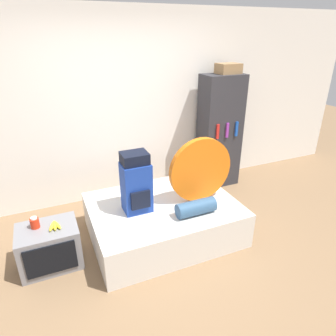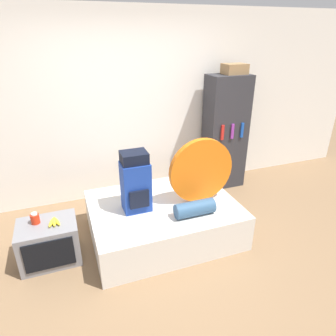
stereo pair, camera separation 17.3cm
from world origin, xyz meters
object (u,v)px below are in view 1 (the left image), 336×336
at_px(television, 50,247).
at_px(canister, 35,223).
at_px(tent_bag, 200,170).
at_px(sleeping_roll, 196,208).
at_px(backpack, 136,184).
at_px(cardboard_box, 228,68).
at_px(bookshelf, 219,132).

bearing_deg(television, canister, 146.12).
bearing_deg(canister, tent_bag, -3.78).
distance_m(sleeping_roll, canister, 1.68).
relative_size(backpack, sleeping_roll, 1.54).
distance_m(canister, cardboard_box, 3.21).
relative_size(television, cardboard_box, 1.87).
bearing_deg(tent_bag, canister, 176.22).
bearing_deg(canister, bookshelf, 17.99).
bearing_deg(cardboard_box, television, -160.46).
bearing_deg(bookshelf, tent_bag, -131.61).
distance_m(backpack, bookshelf, 1.90).
xyz_separation_m(backpack, canister, (-1.07, 0.05, -0.25)).
bearing_deg(tent_bag, sleeping_roll, -125.04).
height_order(sleeping_roll, canister, sleeping_roll).
bearing_deg(bookshelf, backpack, -150.43).
height_order(tent_bag, television, tent_bag).
bearing_deg(tent_bag, television, 178.13).
bearing_deg(bookshelf, television, -160.15).
distance_m(backpack, tent_bag, 0.76).
relative_size(tent_bag, television, 1.28).
bearing_deg(bookshelf, canister, -162.01).
bearing_deg(cardboard_box, bookshelf, -171.68).
xyz_separation_m(television, cardboard_box, (2.70, 0.96, 1.57)).
relative_size(backpack, television, 1.14).
distance_m(television, bookshelf, 2.86).
height_order(television, cardboard_box, cardboard_box).
height_order(backpack, television, backpack).
distance_m(backpack, canister, 1.10).
height_order(television, bookshelf, bookshelf).
xyz_separation_m(bookshelf, cardboard_box, (0.08, 0.01, 0.93)).
bearing_deg(tent_bag, cardboard_box, 46.35).
relative_size(backpack, tent_bag, 0.89).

